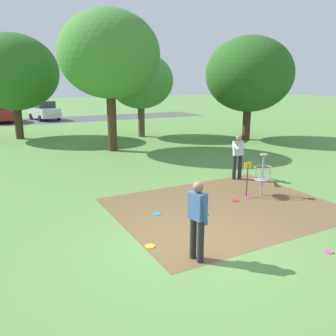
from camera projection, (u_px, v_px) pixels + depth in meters
name	position (u px, v px, depth m)	size (l,w,h in m)	color
ground_plane	(191.00, 246.00, 7.80)	(160.00, 160.00, 0.00)	#5B8942
dirt_tee_pad	(224.00, 207.00, 10.22)	(6.37, 5.04, 0.01)	brown
disc_golf_basket	(261.00, 173.00, 11.10)	(0.98, 0.58, 1.39)	#9E9EA3
player_foreground_watching	(197.00, 217.00, 6.95)	(0.43, 0.49, 1.71)	#232328
player_throwing	(238.00, 154.00, 12.92)	(0.84, 0.92, 1.71)	#232328
frisbee_near_basket	(150.00, 246.00, 7.77)	(0.23, 0.23, 0.02)	gold
frisbee_by_tee	(329.00, 252.00, 7.51)	(0.20, 0.20, 0.02)	#E53D99
frisbee_far_left	(235.00, 201.00, 10.74)	(0.25, 0.25, 0.02)	red
frisbee_far_right	(248.00, 197.00, 11.06)	(0.23, 0.23, 0.02)	#E53D99
frisbee_scattered_a	(157.00, 214.00, 9.67)	(0.22, 0.22, 0.02)	#1E93DB
frisbee_scattered_b	(269.00, 171.00, 14.28)	(0.21, 0.21, 0.02)	orange
tree_near_left	(13.00, 72.00, 21.56)	(5.59, 5.59, 6.60)	#422D1E
tree_near_right	(109.00, 55.00, 17.46)	(5.21, 5.21, 7.21)	#422D1E
tree_mid_left	(249.00, 75.00, 21.25)	(5.41, 5.41, 6.39)	#422D1E
tree_mid_center	(141.00, 81.00, 22.58)	(4.30, 4.30, 5.54)	brown
parking_lot_strip	(30.00, 121.00, 32.58)	(36.00, 6.00, 0.01)	#4C4C51
parked_car_center_left	(4.00, 112.00, 31.63)	(2.22, 4.32, 1.84)	maroon
parked_car_center_right	(44.00, 110.00, 33.60)	(2.58, 4.47, 1.84)	silver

